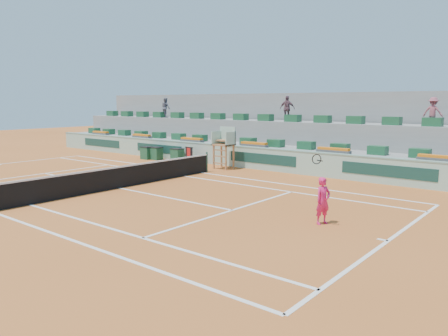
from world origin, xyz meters
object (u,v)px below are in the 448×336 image
at_px(player_bag, 198,161).
at_px(tennis_player, 323,200).
at_px(umpire_chair, 225,142).
at_px(drink_cooler_a, 177,155).

bearing_deg(player_bag, tennis_player, -31.52).
bearing_deg(tennis_player, player_bag, 148.48).
bearing_deg(tennis_player, umpire_chair, 143.84).
relative_size(umpire_chair, drink_cooler_a, 2.86).
bearing_deg(drink_cooler_a, tennis_player, -28.24).
relative_size(drink_cooler_a, tennis_player, 0.37).
xyz_separation_m(player_bag, tennis_player, (12.14, -7.44, 0.59)).
height_order(umpire_chair, drink_cooler_a, umpire_chair).
distance_m(player_bag, tennis_player, 14.25).
height_order(drink_cooler_a, tennis_player, tennis_player).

